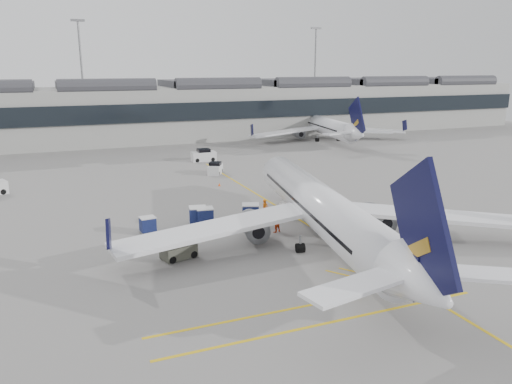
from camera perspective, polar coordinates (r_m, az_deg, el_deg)
name	(u,v)px	position (r m, az deg, el deg)	size (l,w,h in m)	color
ground	(231,257)	(41.45, -2.91, -7.47)	(220.00, 220.00, 0.00)	gray
terminal	(115,112)	(109.43, -15.83, 8.83)	(200.00, 20.45, 12.40)	#9E9E99
light_masts	(97,70)	(122.88, -17.71, 13.13)	(113.00, 0.60, 25.45)	slate
apron_markings	(287,212)	(53.85, 3.57, -2.33)	(0.25, 60.00, 0.01)	gold
airliner_main	(323,209)	(44.02, 7.63, -1.97)	(36.05, 39.74, 10.66)	white
airliner_far	(325,126)	(107.70, 7.92, 7.44)	(34.17, 37.60, 10.04)	white
belt_loader	(294,210)	(52.76, 4.34, -2.10)	(4.57, 1.98, 1.82)	silver
baggage_cart_a	(198,215)	(49.57, -6.66, -2.66)	(2.04, 1.79, 1.88)	gray
baggage_cart_b	(251,212)	(50.18, -0.62, -2.35)	(2.21, 2.03, 1.89)	gray
baggage_cart_c	(205,216)	(49.36, -5.86, -2.74)	(1.96, 1.72, 1.82)	gray
baggage_cart_d	(148,224)	(48.05, -12.27, -3.64)	(1.62, 1.39, 1.58)	gray
ramp_agent_a	(265,209)	(51.43, 1.04, -1.94)	(0.73, 0.48, 2.01)	orange
ramp_agent_b	(276,222)	(47.24, 2.26, -3.43)	(0.97, 0.76, 2.00)	#E4400C
pushback_tug	(179,250)	(41.49, -8.84, -6.60)	(3.05, 2.30, 1.52)	#4C4D41
safety_cone_nose	(219,184)	(65.70, -4.21, 0.87)	(0.32, 0.32, 0.44)	#F24C0A
safety_cone_engine	(365,217)	(52.48, 12.31, -2.77)	(0.40, 0.40, 0.56)	#F24C0A
service_van_mid	(215,169)	(73.20, -4.67, 2.68)	(3.11, 3.77, 1.73)	silver
service_van_right	(204,156)	(83.46, -6.00, 4.17)	(4.02, 2.10, 2.04)	silver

